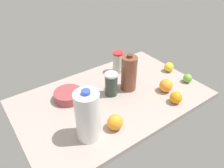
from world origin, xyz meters
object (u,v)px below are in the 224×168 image
tumbler_cup (118,62)px  milk_jug (88,116)px  orange_far_back (176,98)px  orange_near_front (166,85)px  shaker_bottle (111,84)px  mixing_bowl (68,95)px  lemon_beside_bowl (169,67)px  lime_by_jug (188,78)px  chocolate_milk_jug (129,73)px  orange_loose (115,122)px

tumbler_cup → milk_jug: 66.36cm
orange_far_back → orange_near_front: bearing=-108.1°
shaker_bottle → mixing_bowl: 28.04cm
milk_jug → orange_far_back: milk_jug is taller
lemon_beside_bowl → orange_near_front: (21.02, 16.33, 0.81)cm
shaker_bottle → orange_near_front: 36.54cm
mixing_bowl → orange_far_back: bearing=141.4°
mixing_bowl → lime_by_jug: 83.20cm
tumbler_cup → lemon_beside_bowl: bearing=145.3°
mixing_bowl → lime_by_jug: lime_by_jug is taller
orange_near_front → chocolate_milk_jug: bearing=-42.7°
orange_near_front → lime_by_jug: orange_near_front is taller
mixing_bowl → chocolate_milk_jug: bearing=161.2°
tumbler_cup → lime_by_jug: tumbler_cup is taller
shaker_bottle → chocolate_milk_jug: 13.85cm
chocolate_milk_jug → orange_loose: chocolate_milk_jug is taller
orange_near_front → lime_by_jug: 20.69cm
chocolate_milk_jug → orange_near_front: bearing=137.3°
mixing_bowl → shaker_bottle: bearing=155.3°
tumbler_cup → orange_far_back: 51.14cm
mixing_bowl → orange_far_back: size_ratio=2.39×
lemon_beside_bowl → orange_far_back: orange_far_back is taller
chocolate_milk_jug → milk_jug: milk_jug is taller
lemon_beside_bowl → mixing_bowl: bearing=-9.9°
shaker_bottle → lime_by_jug: 55.86cm
mixing_bowl → tumbler_cup: (-45.58, -8.59, 5.34)cm
lemon_beside_bowl → shaker_bottle: bearing=-2.2°
shaker_bottle → lime_by_jug: size_ratio=2.54×
tumbler_cup → orange_near_front: tumbler_cup is taller
chocolate_milk_jug → lemon_beside_bowl: bearing=179.3°
orange_loose → chocolate_milk_jug: bearing=-140.0°
chocolate_milk_jug → orange_far_back: 33.24cm
milk_jug → lime_by_jug: milk_jug is taller
orange_near_front → lemon_beside_bowl: bearing=-142.1°
shaker_bottle → mixing_bowl: (25.07, -11.51, -5.05)cm
milk_jug → orange_near_front: 62.34cm
orange_near_front → orange_loose: bearing=9.2°
tumbler_cup → orange_far_back: size_ratio=2.16×
orange_loose → shaker_bottle: bearing=-121.6°
lemon_beside_bowl → lime_by_jug: bearing=88.6°
lemon_beside_bowl → lime_by_jug: 17.86cm
milk_jug → orange_loose: bearing=165.5°
mixing_bowl → lime_by_jug: bearing=157.8°
chocolate_milk_jug → orange_far_back: chocolate_milk_jug is taller
orange_near_front → mixing_bowl: bearing=-27.9°
chocolate_milk_jug → orange_near_front: size_ratio=2.91×
orange_loose → milk_jug: bearing=-14.5°
shaker_bottle → lemon_beside_bowl: bearing=177.8°
milk_jug → lime_by_jug: (-82.08, -2.58, -10.71)cm
milk_jug → orange_loose: size_ratio=3.39×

